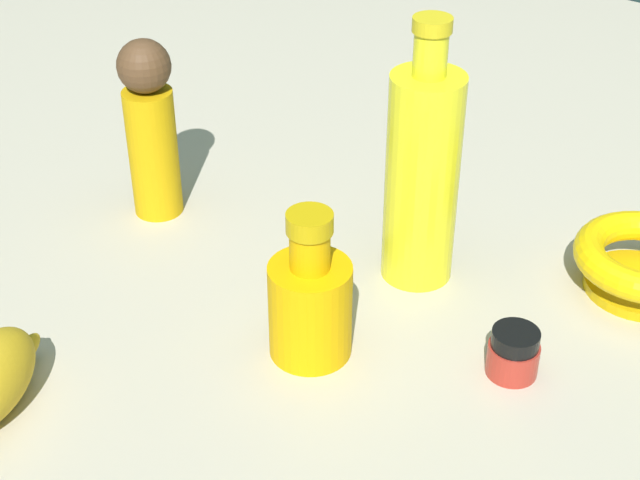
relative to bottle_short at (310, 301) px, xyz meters
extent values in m
plane|color=#BCB29E|center=(0.04, 0.02, -0.05)|extent=(2.00, 2.00, 0.00)
cylinder|color=#E9A605|center=(0.00, 0.00, -0.01)|extent=(0.07, 0.07, 0.09)
cylinder|color=#E9A605|center=(0.00, 0.00, 0.05)|extent=(0.03, 0.03, 0.04)
cylinder|color=#C29D0A|center=(0.00, 0.00, 0.08)|extent=(0.04, 0.04, 0.02)
cylinder|color=#AC2E22|center=(0.08, -0.16, -0.04)|extent=(0.05, 0.05, 0.03)
cylinder|color=yellow|center=(0.08, -0.16, -0.03)|extent=(0.04, 0.04, 0.00)
cylinder|color=black|center=(0.08, -0.16, -0.02)|extent=(0.04, 0.04, 0.01)
cylinder|color=#CDA309|center=(0.27, -0.20, -0.05)|extent=(0.11, 0.11, 0.01)
ellipsoid|color=gold|center=(-0.17, 0.18, -0.03)|extent=(0.05, 0.04, 0.02)
cylinder|color=#D79F0A|center=(0.08, 0.28, 0.02)|extent=(0.06, 0.06, 0.14)
sphere|color=brown|center=(0.08, 0.28, 0.12)|extent=(0.06, 0.06, 0.06)
cylinder|color=yellow|center=(0.16, -0.01, 0.05)|extent=(0.07, 0.07, 0.21)
cylinder|color=yellow|center=(0.16, -0.01, 0.18)|extent=(0.03, 0.03, 0.04)
cylinder|color=gold|center=(0.16, -0.01, 0.21)|extent=(0.04, 0.04, 0.01)
camera|label=1|loc=(-0.52, -0.41, 0.51)|focal=53.77mm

